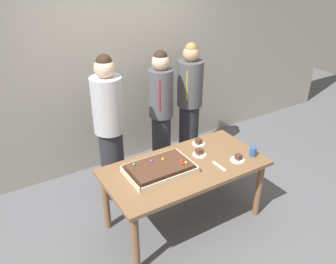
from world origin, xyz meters
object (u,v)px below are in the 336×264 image
cake_server_utensil (219,166)px  person_serving_front (110,128)px  party_table (185,173)px  plated_slice_far_left (199,153)px  drink_cup_nearest (253,152)px  plated_slice_near_left (238,158)px  sheet_cake (160,168)px  plated_slice_near_right (198,142)px  person_green_shirt_behind (161,111)px  person_far_right_suit (190,102)px

cake_server_utensil → person_serving_front: 1.28m
party_table → plated_slice_far_left: 0.29m
drink_cup_nearest → plated_slice_near_left: bearing=175.2°
sheet_cake → plated_slice_near_right: bearing=20.8°
person_green_shirt_behind → party_table: bearing=13.9°
plated_slice_near_right → plated_slice_near_left: bearing=-72.8°
drink_cup_nearest → person_serving_front: 1.58m
cake_server_utensil → person_green_shirt_behind: bearing=88.4°
plated_slice_near_left → plated_slice_far_left: same height
party_table → drink_cup_nearest: (0.72, -0.22, 0.14)m
person_green_shirt_behind → drink_cup_nearest: bearing=49.4°
plated_slice_near_left → party_table: bearing=158.8°
plated_slice_far_left → drink_cup_nearest: size_ratio=1.50×
party_table → person_far_right_suit: bearing=53.4°
plated_slice_near_right → person_serving_front: bearing=146.7°
plated_slice_far_left → cake_server_utensil: plated_slice_far_left is taller
plated_slice_near_left → person_green_shirt_behind: size_ratio=0.09×
sheet_cake → plated_slice_near_left: size_ratio=4.42×
plated_slice_near_left → drink_cup_nearest: 0.20m
plated_slice_near_left → cake_server_utensil: plated_slice_near_left is taller
sheet_cake → person_green_shirt_behind: size_ratio=0.40×
cake_server_utensil → person_green_shirt_behind: 1.22m
party_table → person_far_right_suit: size_ratio=1.01×
plated_slice_near_right → person_far_right_suit: 0.93m
sheet_cake → drink_cup_nearest: bearing=-14.5°
party_table → plated_slice_near_right: 0.49m
plated_slice_near_left → plated_slice_near_right: same height
person_green_shirt_behind → person_far_right_suit: size_ratio=0.99×
party_table → person_green_shirt_behind: person_green_shirt_behind is taller
person_serving_front → drink_cup_nearest: bearing=35.6°
party_table → person_serving_front: person_serving_front is taller
party_table → sheet_cake: size_ratio=2.52×
person_green_shirt_behind → cake_server_utensil: bearing=29.8°
drink_cup_nearest → person_serving_front: size_ratio=0.06×
plated_slice_near_right → party_table: bearing=-142.9°
party_table → drink_cup_nearest: size_ratio=16.66×
plated_slice_far_left → person_green_shirt_behind: (0.07, 0.92, 0.12)m
plated_slice_near_right → person_far_right_suit: size_ratio=0.09×
party_table → person_green_shirt_behind: (0.32, 1.02, 0.23)m
drink_cup_nearest → cake_server_utensil: drink_cup_nearest is taller
sheet_cake → party_table: bearing=-7.6°
plated_slice_far_left → person_far_right_suit: person_far_right_suit is taller
person_serving_front → person_far_right_suit: bearing=89.2°
plated_slice_far_left → person_serving_front: person_serving_front is taller
sheet_cake → drink_cup_nearest: (1.00, -0.26, 0.01)m
plated_slice_near_left → drink_cup_nearest: (0.19, -0.02, 0.03)m
plated_slice_near_right → sheet_cake: bearing=-159.2°
person_green_shirt_behind → person_far_right_suit: bearing=130.6°
person_serving_front → plated_slice_near_right: bearing=44.1°
cake_server_utensil → person_serving_front: bearing=125.8°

